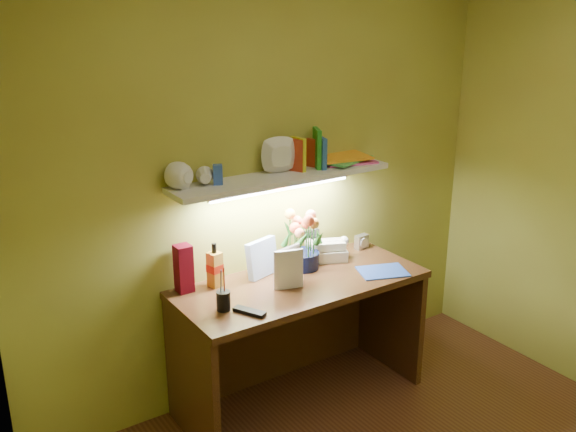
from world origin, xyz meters
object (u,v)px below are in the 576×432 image
object	(u,v)px
flower_bouquet	(303,240)
telephone	(326,248)
desk	(300,342)
whisky_bottle	(215,265)
desk_clock	(362,242)

from	to	relation	value
flower_bouquet	telephone	bearing A→B (deg)	8.40
flower_bouquet	desk	bearing A→B (deg)	-127.99
desk	whisky_bottle	size ratio (longest dim) A/B	5.72
telephone	whisky_bottle	world-z (taller)	whisky_bottle
flower_bouquet	telephone	world-z (taller)	flower_bouquet
desk_clock	desk	bearing A→B (deg)	-167.79
telephone	desk_clock	xyz separation A→B (m)	(0.28, 0.02, -0.02)
flower_bouquet	whisky_bottle	distance (m)	0.54
desk	telephone	bearing A→B (deg)	29.95
flower_bouquet	whisky_bottle	xyz separation A→B (m)	(-0.53, 0.05, -0.05)
desk	telephone	size ratio (longest dim) A/B	6.27
desk	desk_clock	world-z (taller)	desk_clock
desk	flower_bouquet	xyz separation A→B (m)	(0.12, 0.15, 0.54)
desk	telephone	world-z (taller)	telephone
desk_clock	whisky_bottle	world-z (taller)	whisky_bottle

